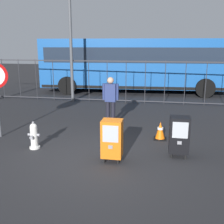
{
  "coord_description": "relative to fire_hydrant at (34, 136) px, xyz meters",
  "views": [
    {
      "loc": [
        1.57,
        -6.0,
        2.73
      ],
      "look_at": [
        0.3,
        1.2,
        0.9
      ],
      "focal_mm": 43.69,
      "sensor_mm": 36.0,
      "label": 1
    }
  ],
  "objects": [
    {
      "name": "traffic_cone",
      "position": [
        3.32,
        1.32,
        -0.09
      ],
      "size": [
        0.36,
        0.36,
        0.53
      ],
      "color": "black",
      "rests_on": "ground_plane"
    },
    {
      "name": "fence_barrier",
      "position": [
        1.68,
        6.26,
        0.67
      ],
      "size": [
        18.03,
        0.04,
        2.0
      ],
      "color": "#2D2D33",
      "rests_on": "ground_plane"
    },
    {
      "name": "newspaper_box_primary",
      "position": [
        2.19,
        -0.45,
        0.22
      ],
      "size": [
        0.48,
        0.42,
        1.02
      ],
      "color": "black",
      "rests_on": "ground_plane"
    },
    {
      "name": "ground_plane",
      "position": [
        1.68,
        -0.42,
        -0.35
      ],
      "size": [
        60.0,
        60.0,
        0.0
      ],
      "primitive_type": "plane",
      "color": "#262628"
    },
    {
      "name": "fire_hydrant",
      "position": [
        0.0,
        0.0,
        0.0
      ],
      "size": [
        0.33,
        0.31,
        0.75
      ],
      "color": "silver",
      "rests_on": "ground_plane"
    },
    {
      "name": "street_light_far_left",
      "position": [
        -0.92,
        6.15,
        3.9
      ],
      "size": [
        0.32,
        0.32,
        7.37
      ],
      "color": "#4C4F54",
      "rests_on": "ground_plane"
    },
    {
      "name": "bus_near",
      "position": [
        1.84,
        9.26,
        1.36
      ],
      "size": [
        10.62,
        3.24,
        3.0
      ],
      "rotation": [
        0.0,
        0.0,
        0.06
      ],
      "color": "#19519E",
      "rests_on": "ground_plane"
    },
    {
      "name": "pedestrian",
      "position": [
        1.64,
        2.4,
        0.6
      ],
      "size": [
        0.55,
        0.22,
        1.67
      ],
      "color": "black",
      "rests_on": "ground_plane"
    },
    {
      "name": "bus_far",
      "position": [
        3.44,
        13.62,
        1.36
      ],
      "size": [
        10.53,
        2.9,
        3.0
      ],
      "rotation": [
        0.0,
        0.0,
        0.01
      ],
      "color": "#19519E",
      "rests_on": "ground_plane"
    },
    {
      "name": "newspaper_box_secondary",
      "position": [
        3.77,
        0.11,
        0.22
      ],
      "size": [
        0.48,
        0.42,
        1.02
      ],
      "color": "black",
      "rests_on": "ground_plane"
    }
  ]
}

